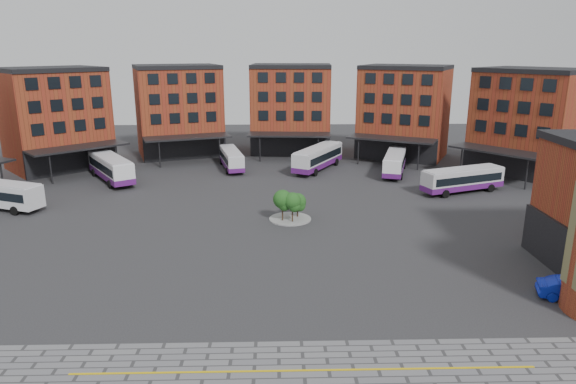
{
  "coord_description": "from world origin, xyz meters",
  "views": [
    {
      "loc": [
        0.47,
        -38.72,
        17.4
      ],
      "look_at": [
        1.69,
        8.43,
        4.0
      ],
      "focal_mm": 32.0,
      "sensor_mm": 36.0,
      "label": 1
    }
  ],
  "objects_px": {
    "blue_car": "(573,290)",
    "bus_f": "(463,179)",
    "bus_d": "(318,157)",
    "bus_c": "(231,159)",
    "bus_e": "(395,162)",
    "tree_island": "(291,203)",
    "bus_b": "(111,168)"
  },
  "relations": [
    {
      "from": "bus_b",
      "to": "bus_d",
      "type": "xyz_separation_m",
      "value": [
        28.27,
        5.77,
        -0.01
      ]
    },
    {
      "from": "tree_island",
      "to": "blue_car",
      "type": "relative_size",
      "value": 0.93
    },
    {
      "from": "bus_b",
      "to": "bus_f",
      "type": "relative_size",
      "value": 1.04
    },
    {
      "from": "bus_c",
      "to": "tree_island",
      "type": "bearing_deg",
      "value": -84.58
    },
    {
      "from": "bus_f",
      "to": "bus_e",
      "type": "bearing_deg",
      "value": -168.99
    },
    {
      "from": "bus_d",
      "to": "tree_island",
      "type": "bearing_deg",
      "value": -72.29
    },
    {
      "from": "bus_e",
      "to": "tree_island",
      "type": "bearing_deg",
      "value": -110.21
    },
    {
      "from": "bus_d",
      "to": "bus_f",
      "type": "bearing_deg",
      "value": -7.57
    },
    {
      "from": "bus_c",
      "to": "blue_car",
      "type": "distance_m",
      "value": 49.9
    },
    {
      "from": "bus_b",
      "to": "blue_car",
      "type": "height_order",
      "value": "bus_b"
    },
    {
      "from": "bus_d",
      "to": "blue_car",
      "type": "height_order",
      "value": "bus_d"
    },
    {
      "from": "tree_island",
      "to": "bus_c",
      "type": "height_order",
      "value": "tree_island"
    },
    {
      "from": "bus_f",
      "to": "blue_car",
      "type": "relative_size",
      "value": 2.33
    },
    {
      "from": "bus_b",
      "to": "bus_f",
      "type": "bearing_deg",
      "value": -41.73
    },
    {
      "from": "bus_b",
      "to": "bus_c",
      "type": "relative_size",
      "value": 1.12
    },
    {
      "from": "bus_c",
      "to": "bus_d",
      "type": "relative_size",
      "value": 0.88
    },
    {
      "from": "bus_d",
      "to": "blue_car",
      "type": "relative_size",
      "value": 2.47
    },
    {
      "from": "bus_c",
      "to": "bus_d",
      "type": "distance_m",
      "value": 12.76
    },
    {
      "from": "tree_island",
      "to": "blue_car",
      "type": "distance_m",
      "value": 26.48
    },
    {
      "from": "blue_car",
      "to": "bus_f",
      "type": "bearing_deg",
      "value": 13.15
    },
    {
      "from": "tree_island",
      "to": "bus_e",
      "type": "bearing_deg",
      "value": 52.61
    },
    {
      "from": "bus_d",
      "to": "bus_e",
      "type": "xyz_separation_m",
      "value": [
        10.66,
        -2.71,
        -0.17
      ]
    },
    {
      "from": "bus_d",
      "to": "bus_f",
      "type": "height_order",
      "value": "bus_d"
    },
    {
      "from": "tree_island",
      "to": "bus_d",
      "type": "distance_m",
      "value": 23.3
    },
    {
      "from": "bus_b",
      "to": "bus_c",
      "type": "height_order",
      "value": "bus_b"
    },
    {
      "from": "bus_c",
      "to": "bus_e",
      "type": "relative_size",
      "value": 0.93
    },
    {
      "from": "bus_b",
      "to": "bus_f",
      "type": "distance_m",
      "value": 45.61
    },
    {
      "from": "bus_b",
      "to": "blue_car",
      "type": "xyz_separation_m",
      "value": [
        43.07,
        -34.92,
        -1.04
      ]
    },
    {
      "from": "bus_d",
      "to": "bus_e",
      "type": "relative_size",
      "value": 1.06
    },
    {
      "from": "bus_f",
      "to": "bus_b",
      "type": "bearing_deg",
      "value": -119.46
    },
    {
      "from": "bus_b",
      "to": "bus_e",
      "type": "xyz_separation_m",
      "value": [
        38.92,
        3.05,
        -0.18
      ]
    },
    {
      "from": "bus_b",
      "to": "bus_d",
      "type": "height_order",
      "value": "bus_b"
    }
  ]
}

